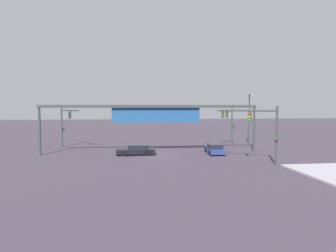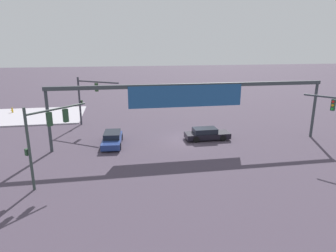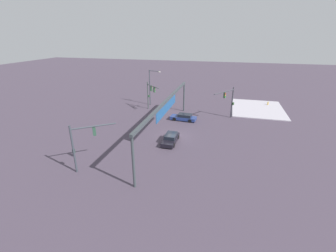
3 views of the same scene
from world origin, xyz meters
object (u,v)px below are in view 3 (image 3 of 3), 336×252
at_px(traffic_signal_near_corner, 229,99).
at_px(streetlamp_curved_arm, 151,85).
at_px(fire_hydrant_on_curb, 268,103).
at_px(sedan_car_waiting_far, 184,117).
at_px(traffic_signal_opposite_side, 82,141).
at_px(traffic_signal_cross_street, 151,92).
at_px(sedan_car_approaching, 171,139).

xyz_separation_m(traffic_signal_near_corner, streetlamp_curved_arm, (5.19, 16.32, 0.64)).
xyz_separation_m(traffic_signal_near_corner, fire_hydrant_on_curb, (11.14, -8.42, -3.33)).
distance_m(streetlamp_curved_arm, sedan_car_waiting_far, 12.45).
bearing_deg(streetlamp_curved_arm, fire_hydrant_on_curb, 26.78).
relative_size(traffic_signal_opposite_side, fire_hydrant_on_curb, 7.93).
bearing_deg(sedan_car_waiting_far, traffic_signal_cross_street, -24.56).
xyz_separation_m(traffic_signal_opposite_side, streetlamp_curved_arm, (27.03, 1.06, 0.76)).
distance_m(sedan_car_approaching, fire_hydrant_on_curb, 28.39).
bearing_deg(sedan_car_waiting_far, fire_hydrant_on_curb, -134.42).
relative_size(sedan_car_approaching, sedan_car_waiting_far, 0.95).
distance_m(traffic_signal_near_corner, traffic_signal_opposite_side, 26.65).
bearing_deg(sedan_car_approaching, traffic_signal_cross_street, -151.41).
xyz_separation_m(traffic_signal_cross_street, streetlamp_curved_arm, (3.70, 1.11, 0.60)).
height_order(traffic_signal_near_corner, sedan_car_waiting_far, traffic_signal_near_corner).
distance_m(streetlamp_curved_arm, fire_hydrant_on_curb, 25.76).
bearing_deg(traffic_signal_cross_street, fire_hydrant_on_curb, 67.03).
relative_size(traffic_signal_near_corner, streetlamp_curved_arm, 0.76).
relative_size(traffic_signal_near_corner, sedan_car_approaching, 1.27).
bearing_deg(sedan_car_waiting_far, traffic_signal_opposite_side, 72.61).
distance_m(traffic_signal_opposite_side, fire_hydrant_on_curb, 40.73).
distance_m(traffic_signal_near_corner, traffic_signal_cross_street, 15.29).
relative_size(traffic_signal_cross_street, streetlamp_curved_arm, 0.75).
bearing_deg(traffic_signal_opposite_side, traffic_signal_cross_street, 52.57).
relative_size(traffic_signal_cross_street, sedan_car_approaching, 1.25).
bearing_deg(streetlamp_curved_arm, sedan_car_waiting_far, -29.05).
xyz_separation_m(traffic_signal_near_corner, traffic_signal_opposite_side, (-21.84, 15.26, -0.13)).
relative_size(streetlamp_curved_arm, sedan_car_approaching, 1.67).
relative_size(traffic_signal_opposite_side, sedan_car_approaching, 1.25).
relative_size(traffic_signal_cross_street, fire_hydrant_on_curb, 7.92).
distance_m(traffic_signal_opposite_side, sedan_car_approaching, 12.62).
distance_m(sedan_car_approaching, sedan_car_waiting_far, 9.49).
bearing_deg(traffic_signal_cross_street, streetlamp_curved_arm, 151.47).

